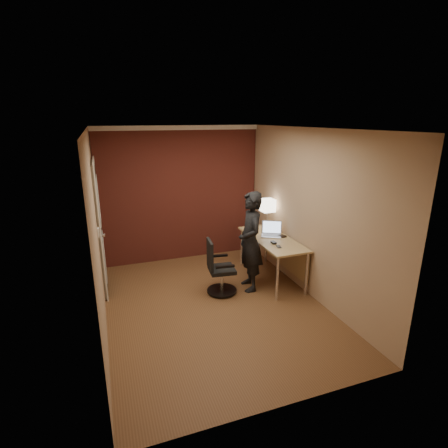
{
  "coord_description": "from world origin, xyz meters",
  "views": [
    {
      "loc": [
        -1.39,
        -4.32,
        2.63
      ],
      "look_at": [
        0.35,
        0.55,
        1.05
      ],
      "focal_mm": 28.0,
      "sensor_mm": 36.0,
      "label": 1
    }
  ],
  "objects_px": {
    "wallet": "(282,236)",
    "desk": "(276,245)",
    "laptop": "(271,231)",
    "person": "(250,242)",
    "phone": "(279,247)",
    "desk_lamp": "(268,206)",
    "mouse": "(274,243)",
    "office_chair": "(218,271)"
  },
  "relations": [
    {
      "from": "wallet",
      "to": "desk",
      "type": "bearing_deg",
      "value": -178.92
    },
    {
      "from": "laptop",
      "to": "person",
      "type": "height_order",
      "value": "person"
    },
    {
      "from": "phone",
      "to": "person",
      "type": "xyz_separation_m",
      "value": [
        -0.38,
        0.21,
        0.05
      ]
    },
    {
      "from": "person",
      "to": "desk_lamp",
      "type": "bearing_deg",
      "value": 144.47
    },
    {
      "from": "desk",
      "to": "mouse",
      "type": "height_order",
      "value": "mouse"
    },
    {
      "from": "laptop",
      "to": "wallet",
      "type": "bearing_deg",
      "value": -46.24
    },
    {
      "from": "desk_lamp",
      "to": "office_chair",
      "type": "bearing_deg",
      "value": -149.15
    },
    {
      "from": "office_chair",
      "to": "desk",
      "type": "bearing_deg",
      "value": 9.56
    },
    {
      "from": "laptop",
      "to": "phone",
      "type": "xyz_separation_m",
      "value": [
        -0.15,
        -0.54,
        -0.06
      ]
    },
    {
      "from": "office_chair",
      "to": "desk_lamp",
      "type": "bearing_deg",
      "value": 30.85
    },
    {
      "from": "phone",
      "to": "person",
      "type": "height_order",
      "value": "person"
    },
    {
      "from": "office_chair",
      "to": "wallet",
      "type": "bearing_deg",
      "value": 8.71
    },
    {
      "from": "mouse",
      "to": "phone",
      "type": "bearing_deg",
      "value": -88.79
    },
    {
      "from": "laptop",
      "to": "phone",
      "type": "distance_m",
      "value": 0.57
    },
    {
      "from": "laptop",
      "to": "mouse",
      "type": "bearing_deg",
      "value": -112.01
    },
    {
      "from": "mouse",
      "to": "person",
      "type": "height_order",
      "value": "person"
    },
    {
      "from": "desk",
      "to": "phone",
      "type": "height_order",
      "value": "phone"
    },
    {
      "from": "mouse",
      "to": "office_chair",
      "type": "bearing_deg",
      "value": 174.57
    },
    {
      "from": "wallet",
      "to": "desk_lamp",
      "type": "bearing_deg",
      "value": 94.41
    },
    {
      "from": "laptop",
      "to": "office_chair",
      "type": "relative_size",
      "value": 0.48
    },
    {
      "from": "laptop",
      "to": "mouse",
      "type": "relative_size",
      "value": 4.13
    },
    {
      "from": "mouse",
      "to": "office_chair",
      "type": "relative_size",
      "value": 0.12
    },
    {
      "from": "phone",
      "to": "wallet",
      "type": "relative_size",
      "value": 1.05
    },
    {
      "from": "office_chair",
      "to": "phone",
      "type": "bearing_deg",
      "value": -13.6
    },
    {
      "from": "mouse",
      "to": "wallet",
      "type": "relative_size",
      "value": 0.91
    },
    {
      "from": "phone",
      "to": "laptop",
      "type": "bearing_deg",
      "value": 86.82
    },
    {
      "from": "office_chair",
      "to": "mouse",
      "type": "bearing_deg",
      "value": -4.01
    },
    {
      "from": "desk",
      "to": "desk_lamp",
      "type": "distance_m",
      "value": 0.75
    },
    {
      "from": "desk_lamp",
      "to": "person",
      "type": "distance_m",
      "value": 1.0
    },
    {
      "from": "laptop",
      "to": "phone",
      "type": "height_order",
      "value": "laptop"
    },
    {
      "from": "desk",
      "to": "laptop",
      "type": "height_order",
      "value": "laptop"
    },
    {
      "from": "desk_lamp",
      "to": "laptop",
      "type": "distance_m",
      "value": 0.52
    },
    {
      "from": "phone",
      "to": "mouse",
      "type": "bearing_deg",
      "value": 104.82
    },
    {
      "from": "mouse",
      "to": "laptop",
      "type": "bearing_deg",
      "value": 66.57
    },
    {
      "from": "phone",
      "to": "person",
      "type": "distance_m",
      "value": 0.44
    },
    {
      "from": "desk_lamp",
      "to": "person",
      "type": "xyz_separation_m",
      "value": [
        -0.63,
        -0.69,
        -0.36
      ]
    },
    {
      "from": "phone",
      "to": "wallet",
      "type": "bearing_deg",
      "value": 66.82
    },
    {
      "from": "mouse",
      "to": "wallet",
      "type": "height_order",
      "value": "mouse"
    },
    {
      "from": "desk_lamp",
      "to": "desk",
      "type": "bearing_deg",
      "value": -99.15
    },
    {
      "from": "desk_lamp",
      "to": "mouse",
      "type": "distance_m",
      "value": 0.89
    },
    {
      "from": "desk",
      "to": "desk_lamp",
      "type": "bearing_deg",
      "value": 80.85
    },
    {
      "from": "desk",
      "to": "laptop",
      "type": "bearing_deg",
      "value": 95.92
    }
  ]
}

